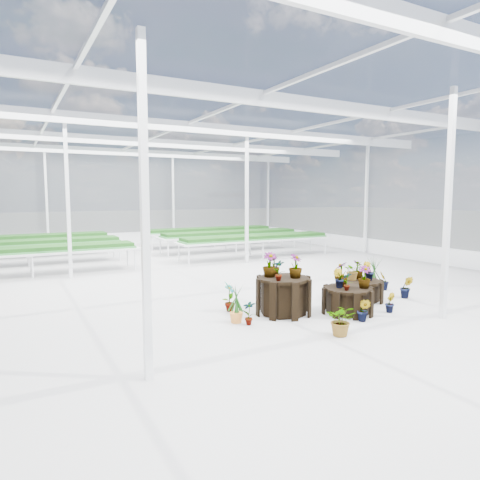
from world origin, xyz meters
name	(u,v)px	position (x,y,z in m)	size (l,w,h in m)	color
ground_plane	(220,294)	(0.00, 0.00, 0.00)	(24.00, 24.00, 0.00)	gray
greenhouse_shell	(220,203)	(0.00, 0.00, 2.25)	(18.00, 24.00, 4.50)	white
steel_frame	(220,203)	(0.00, 0.00, 2.25)	(18.00, 24.00, 4.50)	silver
nursery_benches	(141,247)	(0.00, 7.20, 0.42)	(16.00, 7.00, 0.84)	silver
plinth_tall	(283,296)	(0.37, -2.23, 0.38)	(1.13, 1.13, 0.77)	black
plinth_mid	(348,300)	(1.57, -2.83, 0.27)	(1.03, 1.03, 0.54)	black
plinth_low	(359,290)	(2.57, -2.13, 0.24)	(1.07, 1.07, 0.48)	black
nursery_plants	(329,285)	(1.43, -2.41, 0.53)	(5.05, 2.88, 1.28)	#143D11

